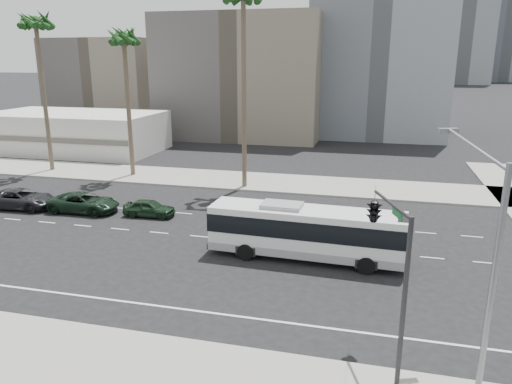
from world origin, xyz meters
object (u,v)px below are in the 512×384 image
(city_bus, at_px, (306,231))
(streetlight_corner, at_px, (486,263))
(traffic_signal, at_px, (377,218))
(car_a, at_px, (149,208))
(palm_mid, at_px, (124,41))
(car_b, at_px, (84,203))
(car_c, at_px, (21,199))
(palm_far, at_px, (36,25))

(city_bus, bearing_deg, streetlight_corner, -53.14)
(streetlight_corner, xyz_separation_m, traffic_signal, (-3.56, 2.75, 0.39))
(car_a, bearing_deg, palm_mid, 30.31)
(city_bus, bearing_deg, palm_mid, 142.59)
(traffic_signal, height_order, palm_mid, palm_mid)
(car_b, bearing_deg, car_a, -89.56)
(car_c, xyz_separation_m, palm_far, (-6.25, 12.37, 14.18))
(car_c, xyz_separation_m, palm_mid, (3.34, 12.39, 12.58))
(city_bus, height_order, traffic_signal, traffic_signal)
(car_a, distance_m, palm_mid, 18.97)
(city_bus, height_order, car_c, city_bus)
(palm_far, bearing_deg, car_c, -63.20)
(traffic_signal, xyz_separation_m, palm_far, (-33.99, 24.99, 9.43))
(city_bus, height_order, car_b, city_bus)
(car_a, height_order, car_b, car_b)
(car_a, bearing_deg, traffic_signal, -130.84)
(car_a, bearing_deg, car_b, 89.55)
(car_a, bearing_deg, streetlight_corner, -130.74)
(car_b, xyz_separation_m, streetlight_corner, (25.80, -15.72, 4.37))
(palm_mid, height_order, palm_far, palm_far)
(traffic_signal, relative_size, palm_mid, 0.45)
(city_bus, height_order, palm_far, palm_far)
(car_a, height_order, car_c, car_c)
(car_a, distance_m, car_b, 5.50)
(car_a, height_order, streetlight_corner, streetlight_corner)
(streetlight_corner, bearing_deg, city_bus, 105.29)
(car_a, bearing_deg, city_bus, -114.25)
(car_b, relative_size, streetlight_corner, 0.60)
(traffic_signal, bearing_deg, car_a, 121.89)
(car_a, relative_size, palm_mid, 0.27)
(car_a, height_order, traffic_signal, traffic_signal)
(car_c, bearing_deg, palm_far, 22.66)
(streetlight_corner, distance_m, palm_mid, 40.26)
(car_b, bearing_deg, city_bus, -106.62)
(city_bus, height_order, palm_mid, palm_mid)
(palm_mid, bearing_deg, palm_far, -179.87)
(city_bus, relative_size, palm_mid, 0.79)
(traffic_signal, bearing_deg, car_c, 135.65)
(car_a, relative_size, traffic_signal, 0.59)
(car_b, distance_m, car_c, 5.51)
(car_a, xyz_separation_m, car_c, (-11.00, -0.56, 0.12))
(car_b, xyz_separation_m, car_c, (-5.50, -0.35, 0.02))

